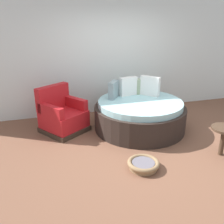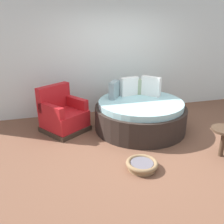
% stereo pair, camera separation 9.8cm
% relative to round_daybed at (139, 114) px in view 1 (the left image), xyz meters
% --- Properties ---
extents(ground_plane, '(8.00, 8.00, 0.02)m').
position_rel_round_daybed_xyz_m(ground_plane, '(-0.22, -0.75, -0.33)').
color(ground_plane, brown).
extents(back_wall, '(8.00, 0.12, 3.11)m').
position_rel_round_daybed_xyz_m(back_wall, '(-0.22, 1.31, 1.24)').
color(back_wall, silver).
rests_on(back_wall, ground_plane).
extents(round_daybed, '(1.93, 1.93, 1.05)m').
position_rel_round_daybed_xyz_m(round_daybed, '(0.00, 0.00, 0.00)').
color(round_daybed, '#2D231E').
rests_on(round_daybed, ground_plane).
extents(red_armchair, '(1.11, 1.11, 0.94)m').
position_rel_round_daybed_xyz_m(red_armchair, '(-1.60, 0.34, 0.01)').
color(red_armchair, '#38281E').
rests_on(red_armchair, ground_plane).
extents(pet_basket, '(0.51, 0.51, 0.13)m').
position_rel_round_daybed_xyz_m(pet_basket, '(-0.53, -1.46, -0.25)').
color(pet_basket, '#8E704C').
rests_on(pet_basket, ground_plane).
extents(side_table, '(0.44, 0.44, 0.52)m').
position_rel_round_daybed_xyz_m(side_table, '(0.93, -1.46, 0.11)').
color(side_table, '#473323').
rests_on(side_table, ground_plane).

